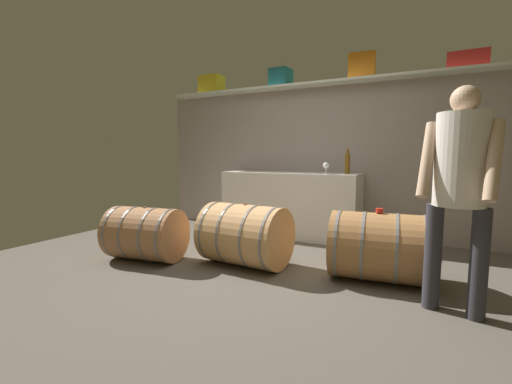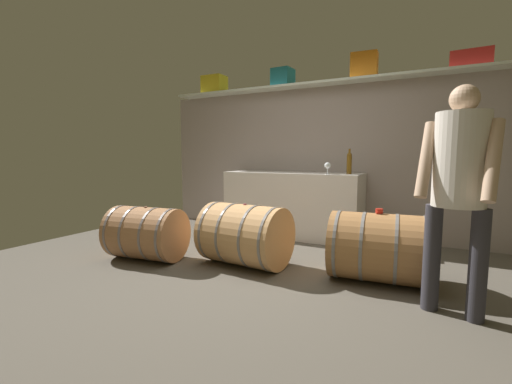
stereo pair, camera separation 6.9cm
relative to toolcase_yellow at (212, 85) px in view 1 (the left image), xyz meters
name	(u,v)px [view 1 (the left image)]	position (x,y,z in m)	size (l,w,h in m)	color
ground_plane	(277,262)	(1.82, -1.44, -2.35)	(6.46, 7.45, 0.02)	#564F45
back_wall_panel	(320,162)	(1.82, 0.15, -1.26)	(5.26, 0.10, 2.17)	gray
high_shelf_board	(318,85)	(1.82, 0.00, -0.16)	(4.84, 0.40, 0.03)	silver
toolcase_yellow	(212,85)	(0.00, 0.00, 0.00)	(0.36, 0.28, 0.28)	yellow
toolcase_teal	(281,78)	(1.24, 0.00, -0.01)	(0.28, 0.28, 0.26)	#1D717E
toolcase_orange	(362,66)	(2.42, 0.00, 0.03)	(0.34, 0.19, 0.34)	orange
toolcase_red	(468,60)	(3.64, 0.00, -0.04)	(0.44, 0.19, 0.20)	red
work_cabinet	(290,204)	(1.50, -0.22, -1.87)	(1.98, 0.62, 0.93)	white
wine_bottle_amber	(347,163)	(2.31, -0.24, -1.26)	(0.07, 0.07, 0.33)	brown
wine_glass	(326,166)	(2.07, -0.42, -1.30)	(0.08, 0.08, 0.16)	white
wine_barrel_near	(380,247)	(2.91, -1.55, -2.02)	(0.95, 0.72, 0.66)	#A16E3F
wine_barrel_far	(245,235)	(1.56, -1.72, -2.01)	(0.93, 0.72, 0.67)	tan
wine_barrel_flank	(145,234)	(0.46, -2.06, -2.04)	(0.88, 0.69, 0.61)	#A67147
tasting_cup	(379,211)	(2.90, -1.55, -1.67)	(0.07, 0.07, 0.04)	red
winemaker_pouring	(460,177)	(3.49, -2.02, -1.31)	(0.54, 0.47, 1.67)	#302E35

